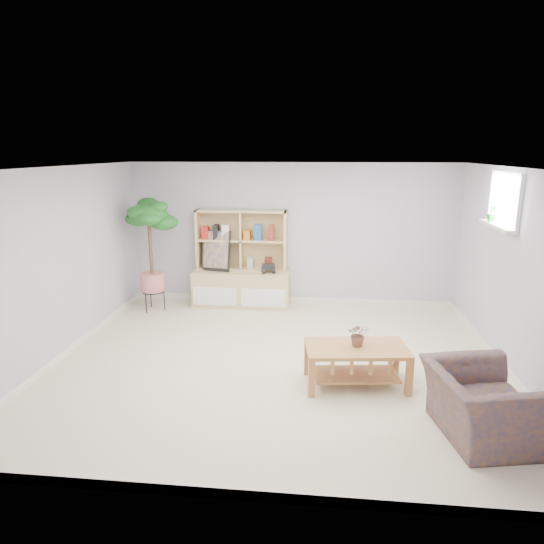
# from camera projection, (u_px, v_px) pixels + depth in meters

# --- Properties ---
(floor) EXTENTS (5.50, 5.00, 0.01)m
(floor) POSITION_uv_depth(u_px,v_px,m) (277.00, 362.00, 6.09)
(floor) COLOR silver
(floor) RESTS_ON ground
(ceiling) EXTENTS (5.50, 5.00, 0.01)m
(ceiling) POSITION_uv_depth(u_px,v_px,m) (278.00, 167.00, 5.50)
(ceiling) COLOR white
(ceiling) RESTS_ON walls
(walls) EXTENTS (5.51, 5.01, 2.40)m
(walls) POSITION_uv_depth(u_px,v_px,m) (278.00, 270.00, 5.80)
(walls) COLOR silver
(walls) RESTS_ON floor
(baseboard) EXTENTS (5.50, 5.00, 0.10)m
(baseboard) POSITION_uv_depth(u_px,v_px,m) (277.00, 359.00, 6.08)
(baseboard) COLOR white
(baseboard) RESTS_ON floor
(window) EXTENTS (0.10, 0.98, 0.68)m
(window) POSITION_uv_depth(u_px,v_px,m) (505.00, 200.00, 5.90)
(window) COLOR #C3D6FF
(window) RESTS_ON walls
(window_sill) EXTENTS (0.14, 1.00, 0.04)m
(window_sill) POSITION_uv_depth(u_px,v_px,m) (497.00, 226.00, 5.98)
(window_sill) COLOR white
(window_sill) RESTS_ON walls
(storage_unit) EXTENTS (1.63, 0.55, 1.63)m
(storage_unit) POSITION_uv_depth(u_px,v_px,m) (241.00, 259.00, 8.14)
(storage_unit) COLOR tan
(storage_unit) RESTS_ON floor
(poster) EXTENTS (0.51, 0.21, 0.69)m
(poster) POSITION_uv_depth(u_px,v_px,m) (216.00, 251.00, 8.12)
(poster) COLOR yellow
(poster) RESTS_ON storage_unit
(toy_truck) EXTENTS (0.34, 0.26, 0.16)m
(toy_truck) POSITION_uv_depth(u_px,v_px,m) (268.00, 268.00, 8.04)
(toy_truck) COLOR black
(toy_truck) RESTS_ON storage_unit
(coffee_table) EXTENTS (1.19, 0.74, 0.46)m
(coffee_table) POSITION_uv_depth(u_px,v_px,m) (356.00, 366.00, 5.46)
(coffee_table) COLOR #AF6F40
(coffee_table) RESTS_ON floor
(table_plant) EXTENTS (0.25, 0.22, 0.27)m
(table_plant) POSITION_uv_depth(u_px,v_px,m) (359.00, 334.00, 5.41)
(table_plant) COLOR #1E6120
(table_plant) RESTS_ON coffee_table
(floor_tree) EXTENTS (0.74, 0.74, 1.85)m
(floor_tree) POSITION_uv_depth(u_px,v_px,m) (151.00, 256.00, 7.86)
(floor_tree) COLOR #216421
(floor_tree) RESTS_ON floor
(armchair) EXTENTS (1.04, 1.15, 0.74)m
(armchair) POSITION_uv_depth(u_px,v_px,m) (482.00, 400.00, 4.44)
(armchair) COLOR navy
(armchair) RESTS_ON floor
(sill_plant) EXTENTS (0.15, 0.14, 0.22)m
(sill_plant) POSITION_uv_depth(u_px,v_px,m) (492.00, 213.00, 6.18)
(sill_plant) COLOR #216421
(sill_plant) RESTS_ON window_sill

